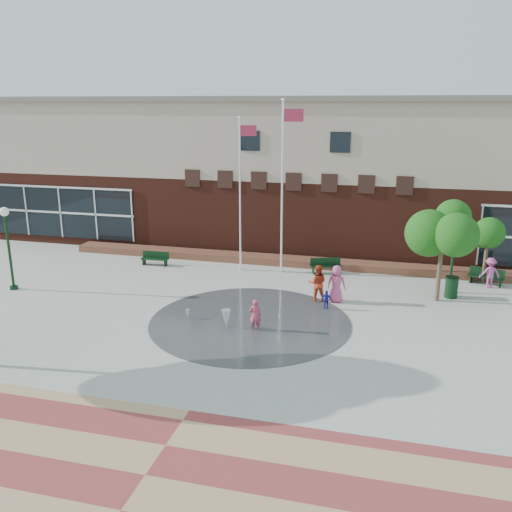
% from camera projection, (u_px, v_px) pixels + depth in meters
% --- Properties ---
extents(ground, '(120.00, 120.00, 0.00)m').
position_uv_depth(ground, '(229.00, 353.00, 19.82)').
color(ground, '#666056').
rests_on(ground, ground).
extents(plaza_concrete, '(46.00, 18.00, 0.01)m').
position_uv_depth(plaza_concrete, '(256.00, 313.00, 23.55)').
color(plaza_concrete, '#A8A8A0').
rests_on(plaza_concrete, ground).
extents(paver_band, '(46.00, 6.00, 0.01)m').
position_uv_depth(paver_band, '(145.00, 476.00, 13.29)').
color(paver_band, '#933738').
rests_on(paver_band, ground).
extents(splash_pad, '(8.40, 8.40, 0.01)m').
position_uv_depth(splash_pad, '(250.00, 322.00, 22.62)').
color(splash_pad, '#383A3D').
rests_on(splash_pad, ground).
extents(library_building, '(44.40, 10.40, 9.20)m').
position_uv_depth(library_building, '(308.00, 170.00, 34.85)').
color(library_building, '#542117').
rests_on(library_building, ground).
extents(flower_bed, '(26.00, 1.20, 0.40)m').
position_uv_depth(flower_bed, '(289.00, 265.00, 30.63)').
color(flower_bed, maroon).
rests_on(flower_bed, ground).
extents(flagpole_left, '(0.90, 0.41, 8.18)m').
position_uv_depth(flagpole_left, '(241.00, 187.00, 28.43)').
color(flagpole_left, white).
rests_on(flagpole_left, ground).
extents(flagpole_right, '(1.11, 0.24, 9.07)m').
position_uv_depth(flagpole_right, '(283.00, 179.00, 27.90)').
color(flagpole_right, white).
rests_on(flagpole_right, ground).
extents(lamp_left, '(0.43, 0.43, 4.10)m').
position_uv_depth(lamp_left, '(8.00, 239.00, 25.90)').
color(lamp_left, black).
rests_on(lamp_left, ground).
extents(lamp_right, '(0.40, 0.40, 3.81)m').
position_uv_depth(lamp_right, '(454.00, 245.00, 25.49)').
color(lamp_right, black).
rests_on(lamp_right, ground).
extents(bench_left, '(1.57, 0.47, 0.78)m').
position_uv_depth(bench_left, '(155.00, 261.00, 30.43)').
color(bench_left, black).
rests_on(bench_left, ground).
extents(bench_mid, '(1.70, 0.96, 0.83)m').
position_uv_depth(bench_mid, '(326.00, 269.00, 29.00)').
color(bench_mid, black).
rests_on(bench_mid, ground).
extents(bench_right, '(1.74, 0.98, 0.84)m').
position_uv_depth(bench_right, '(486.00, 280.00, 27.18)').
color(bench_right, black).
rests_on(bench_right, ground).
extents(trash_can, '(0.63, 0.63, 1.03)m').
position_uv_depth(trash_can, '(451.00, 287.00, 25.31)').
color(trash_can, black).
rests_on(trash_can, ground).
extents(tree_mid, '(2.91, 2.91, 4.91)m').
position_uv_depth(tree_mid, '(444.00, 225.00, 24.08)').
color(tree_mid, '#473629').
rests_on(tree_mid, ground).
extents(tree_small_right, '(2.05, 2.05, 3.50)m').
position_uv_depth(tree_small_right, '(488.00, 234.00, 26.81)').
color(tree_small_right, '#473629').
rests_on(tree_small_right, ground).
extents(water_jet_a, '(0.38, 0.38, 0.75)m').
position_uv_depth(water_jet_a, '(226.00, 328.00, 22.02)').
color(water_jet_a, white).
rests_on(water_jet_a, ground).
extents(water_jet_b, '(0.18, 0.18, 0.40)m').
position_uv_depth(water_jet_b, '(188.00, 319.00, 22.91)').
color(water_jet_b, white).
rests_on(water_jet_b, ground).
extents(child_splash, '(0.55, 0.44, 1.32)m').
position_uv_depth(child_splash, '(255.00, 315.00, 21.61)').
color(child_splash, '#C33D5A').
rests_on(child_splash, ground).
extents(adult_red, '(0.91, 0.75, 1.74)m').
position_uv_depth(adult_red, '(318.00, 283.00, 24.78)').
color(adult_red, red).
rests_on(adult_red, ground).
extents(adult_pink, '(0.89, 0.61, 1.75)m').
position_uv_depth(adult_pink, '(336.00, 284.00, 24.67)').
color(adult_pink, '#D34E8C').
rests_on(adult_pink, ground).
extents(child_blue, '(0.52, 0.23, 0.88)m').
position_uv_depth(child_blue, '(326.00, 300.00, 23.91)').
color(child_blue, '#1826A1').
rests_on(child_blue, ground).
extents(person_bench, '(1.10, 0.77, 1.54)m').
position_uv_depth(person_bench, '(490.00, 273.00, 26.62)').
color(person_bench, '#C24E98').
rests_on(person_bench, ground).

